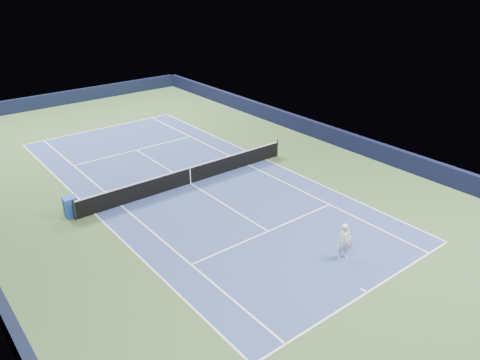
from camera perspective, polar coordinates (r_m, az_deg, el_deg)
ground at (r=25.73m, az=-6.05°, el=-0.43°), size 40.00×40.00×0.00m
wall_far at (r=42.75m, az=-20.87°, el=9.28°), size 22.00×0.35×1.10m
wall_right at (r=32.13m, az=10.40°, el=5.64°), size 0.35×40.00×1.10m
court_surface at (r=25.73m, az=-6.05°, el=-0.42°), size 10.97×23.77×0.01m
baseline_far at (r=35.69m, az=-16.53°, el=6.06°), size 10.97×0.08×0.00m
baseline_near at (r=18.25m, az=15.24°, el=-13.10°), size 10.97×0.08×0.00m
sideline_doubles_right at (r=28.74m, az=3.17°, el=2.51°), size 0.08×23.77×0.00m
sideline_doubles_left at (r=23.62m, az=-17.30°, el=-3.96°), size 0.08×23.77×0.00m
sideline_singles_right at (r=27.92m, az=1.05°, el=1.85°), size 0.08×23.77×0.00m
sideline_singles_left at (r=24.05m, az=-14.31°, el=-3.03°), size 0.08×23.77×0.00m
service_line_far at (r=30.92m, az=-12.51°, el=3.60°), size 8.23×0.08×0.00m
service_line_near at (r=21.21m, az=3.44°, el=-6.26°), size 8.23×0.08×0.00m
center_service_line at (r=25.73m, az=-6.05°, el=-0.41°), size 0.08×12.80×0.00m
center_mark_far at (r=35.55m, az=-16.43°, el=6.00°), size 0.08×0.30×0.00m
center_mark_near at (r=18.32m, az=14.86°, el=-12.89°), size 0.08×0.30×0.00m
tennis_net at (r=25.52m, az=-6.10°, el=0.59°), size 12.90×0.10×1.07m
sponsor_cube at (r=23.57m, az=-19.93°, el=-3.09°), size 0.66×0.60×0.99m
tennis_player at (r=19.44m, az=12.61°, el=-7.35°), size 0.79×1.30×2.40m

